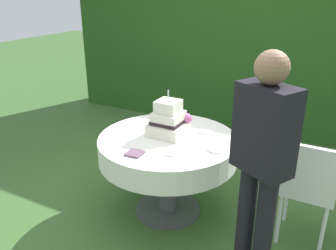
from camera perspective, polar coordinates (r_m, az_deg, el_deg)
The scene contains 11 objects.
ground_plane at distance 3.32m, azimuth -0.03°, elevation -13.61°, with size 20.00×20.00×0.00m, color #3D602D.
foliage_hedge at distance 5.06m, azimuth 13.45°, elevation 13.62°, with size 5.39×0.64×2.50m, color #234C19.
cake_table at distance 3.00m, azimuth -0.03°, elevation -4.04°, with size 1.18×1.18×0.73m.
wedding_cake at distance 2.97m, azimuth 0.15°, elevation 0.65°, with size 0.31×0.31×0.39m.
serving_plate_near at distance 2.75m, azimuth 7.88°, elevation -3.97°, with size 0.14×0.14×0.01m, color white.
serving_plate_far at distance 2.67m, azimuth 0.54°, elevation -4.60°, with size 0.11×0.11×0.01m, color white.
serving_plate_left at distance 3.06m, azimuth 6.05°, elevation -1.13°, with size 0.12×0.12×0.01m, color white.
serving_plate_right at distance 3.28m, azimuth 2.56°, elevation 0.56°, with size 0.14×0.14×0.01m, color white.
napkin_stack at distance 2.68m, azimuth -5.43°, elevation -4.62°, with size 0.12×0.12×0.01m, color #6B4C60.
garden_chair at distance 2.85m, azimuth 21.82°, elevation -8.93°, with size 0.40×0.40×0.89m.
standing_person at distance 2.24m, azimuth 15.02°, elevation -5.37°, with size 0.41×0.35×1.60m.
Camera 1 is at (1.26, -2.39, 1.93)m, focal length 37.43 mm.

